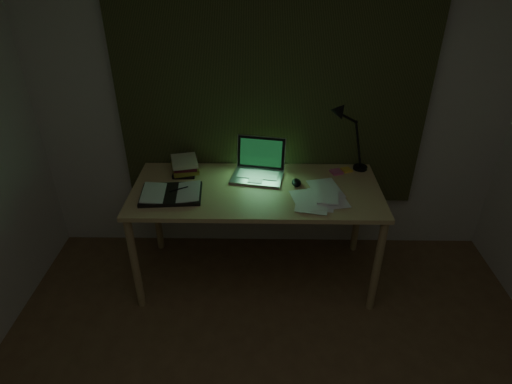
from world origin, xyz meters
TOP-DOWN VIEW (x-y plane):
  - wall_back at (0.00, 2.00)m, footprint 3.50×0.00m
  - curtain at (0.00, 1.96)m, footprint 2.20×0.06m
  - desk at (-0.11, 1.55)m, footprint 1.70×0.74m
  - laptop at (-0.10, 1.69)m, footprint 0.42×0.46m
  - open_textbook at (-0.67, 1.44)m, footprint 0.42×0.32m
  - book_stack at (-0.62, 1.77)m, footprint 0.21×0.24m
  - loose_papers at (0.32, 1.44)m, footprint 0.35×0.37m
  - mouse at (0.17, 1.60)m, footprint 0.06×0.10m
  - sticky_yellow at (0.55, 1.81)m, footprint 0.09×0.09m
  - sticky_pink at (0.48, 1.78)m, footprint 0.10×0.10m
  - desk_lamp at (0.66, 1.85)m, footprint 0.43×0.37m

SIDE VIEW (x-z plane):
  - desk at x=-0.11m, z-range 0.00..0.78m
  - sticky_yellow at x=0.55m, z-range 0.78..0.79m
  - sticky_pink at x=0.48m, z-range 0.78..0.79m
  - loose_papers at x=0.32m, z-range 0.78..0.79m
  - open_textbook at x=-0.67m, z-range 0.78..0.81m
  - mouse at x=0.17m, z-range 0.78..0.81m
  - book_stack at x=-0.62m, z-range 0.78..0.89m
  - laptop at x=-0.10m, z-range 0.78..1.03m
  - desk_lamp at x=0.66m, z-range 0.78..1.33m
  - wall_back at x=0.00m, z-range 0.00..2.50m
  - curtain at x=0.00m, z-range 0.45..2.45m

